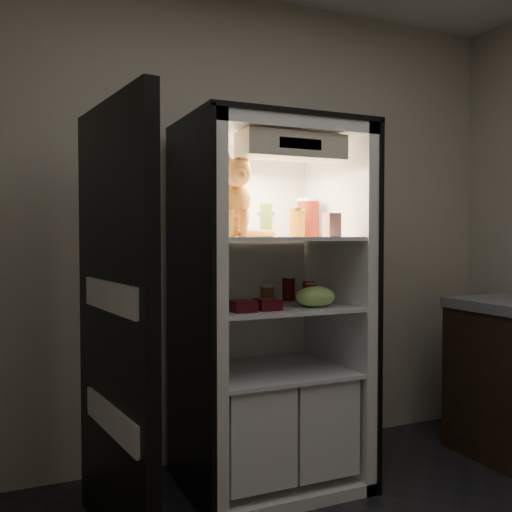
% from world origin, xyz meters
% --- Properties ---
extents(room_shell, '(3.60, 3.60, 3.60)m').
position_xyz_m(room_shell, '(0.00, 0.00, 1.62)').
color(room_shell, white).
rests_on(room_shell, floor).
extents(refrigerator, '(0.90, 0.72, 1.88)m').
position_xyz_m(refrigerator, '(0.00, 1.38, 0.79)').
color(refrigerator, white).
rests_on(refrigerator, floor).
extents(fridge_door, '(0.17, 0.87, 1.85)m').
position_xyz_m(fridge_door, '(-0.84, 1.08, 0.91)').
color(fridge_door, black).
rests_on(fridge_door, floor).
extents(tabby_cat, '(0.34, 0.39, 0.41)m').
position_xyz_m(tabby_cat, '(-0.23, 1.32, 1.44)').
color(tabby_cat, '#C85E19').
rests_on(tabby_cat, refrigerator).
extents(parmesan_shaker, '(0.07, 0.07, 0.17)m').
position_xyz_m(parmesan_shaker, '(-0.02, 1.36, 1.38)').
color(parmesan_shaker, '#268E3B').
rests_on(parmesan_shaker, refrigerator).
extents(mayo_tub, '(0.10, 0.10, 0.13)m').
position_xyz_m(mayo_tub, '(0.05, 1.51, 1.36)').
color(mayo_tub, white).
rests_on(mayo_tub, refrigerator).
extents(salsa_jar, '(0.08, 0.08, 0.15)m').
position_xyz_m(salsa_jar, '(0.15, 1.33, 1.37)').
color(salsa_jar, maroon).
rests_on(salsa_jar, refrigerator).
extents(pepper_jar, '(0.12, 0.12, 0.21)m').
position_xyz_m(pepper_jar, '(0.27, 1.43, 1.40)').
color(pepper_jar, maroon).
rests_on(pepper_jar, refrigerator).
extents(cream_carton, '(0.07, 0.07, 0.12)m').
position_xyz_m(cream_carton, '(0.22, 1.11, 1.35)').
color(cream_carton, beige).
rests_on(cream_carton, refrigerator).
extents(soda_can_a, '(0.07, 0.07, 0.13)m').
position_xyz_m(soda_can_a, '(0.17, 1.46, 1.00)').
color(soda_can_a, black).
rests_on(soda_can_a, refrigerator).
extents(soda_can_b, '(0.06, 0.06, 0.11)m').
position_xyz_m(soda_can_b, '(0.24, 1.38, 1.00)').
color(soda_can_b, black).
rests_on(soda_can_b, refrigerator).
extents(soda_can_c, '(0.06, 0.06, 0.11)m').
position_xyz_m(soda_can_c, '(0.18, 1.23, 1.00)').
color(soda_can_c, black).
rests_on(soda_can_c, refrigerator).
extents(condiment_jar, '(0.07, 0.07, 0.10)m').
position_xyz_m(condiment_jar, '(-0.00, 1.37, 0.99)').
color(condiment_jar, '#593019').
rests_on(condiment_jar, refrigerator).
extents(grape_bag, '(0.21, 0.15, 0.10)m').
position_xyz_m(grape_bag, '(0.16, 1.16, 0.99)').
color(grape_bag, '#92C45B').
rests_on(grape_bag, refrigerator).
extents(berry_box_left, '(0.11, 0.11, 0.05)m').
position_xyz_m(berry_box_left, '(-0.24, 1.13, 0.97)').
color(berry_box_left, '#4B0C12').
rests_on(berry_box_left, refrigerator).
extents(berry_box_right, '(0.11, 0.11, 0.05)m').
position_xyz_m(berry_box_right, '(-0.11, 1.15, 0.97)').
color(berry_box_right, '#4B0C12').
rests_on(berry_box_right, refrigerator).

